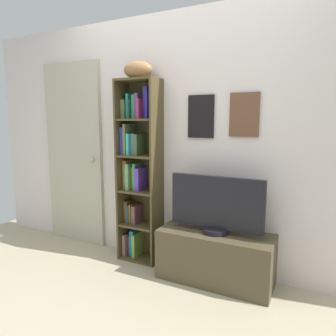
{
  "coord_description": "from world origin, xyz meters",
  "views": [
    {
      "loc": [
        1.16,
        -1.48,
        1.36
      ],
      "look_at": [
        -0.03,
        0.85,
        0.96
      ],
      "focal_mm": 33.01,
      "sensor_mm": 36.0,
      "label": 1
    }
  ],
  "objects_px": {
    "football": "(138,70)",
    "door": "(74,155)",
    "bookshelf": "(138,169)",
    "television": "(216,205)",
    "tv_stand": "(215,257)"
  },
  "relations": [
    {
      "from": "bookshelf",
      "to": "football",
      "type": "xyz_separation_m",
      "value": [
        0.03,
        -0.03,
        0.92
      ]
    },
    {
      "from": "bookshelf",
      "to": "tv_stand",
      "type": "bearing_deg",
      "value": -7.17
    },
    {
      "from": "door",
      "to": "football",
      "type": "bearing_deg",
      "value": -6.02
    },
    {
      "from": "football",
      "to": "television",
      "type": "xyz_separation_m",
      "value": [
        0.79,
        -0.08,
        -1.15
      ]
    },
    {
      "from": "football",
      "to": "door",
      "type": "height_order",
      "value": "door"
    },
    {
      "from": "bookshelf",
      "to": "football",
      "type": "height_order",
      "value": "football"
    },
    {
      "from": "bookshelf",
      "to": "tv_stand",
      "type": "relative_size",
      "value": 1.81
    },
    {
      "from": "door",
      "to": "tv_stand",
      "type": "bearing_deg",
      "value": -5.81
    },
    {
      "from": "bookshelf",
      "to": "tv_stand",
      "type": "height_order",
      "value": "bookshelf"
    },
    {
      "from": "television",
      "to": "door",
      "type": "height_order",
      "value": "door"
    },
    {
      "from": "football",
      "to": "television",
      "type": "distance_m",
      "value": 1.39
    },
    {
      "from": "bookshelf",
      "to": "television",
      "type": "xyz_separation_m",
      "value": [
        0.82,
        -0.1,
        -0.23
      ]
    },
    {
      "from": "football",
      "to": "door",
      "type": "distance_m",
      "value": 1.23
    },
    {
      "from": "tv_stand",
      "to": "television",
      "type": "xyz_separation_m",
      "value": [
        0.0,
        0.0,
        0.45
      ]
    },
    {
      "from": "bookshelf",
      "to": "tv_stand",
      "type": "xyz_separation_m",
      "value": [
        0.82,
        -0.1,
        -0.68
      ]
    }
  ]
}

